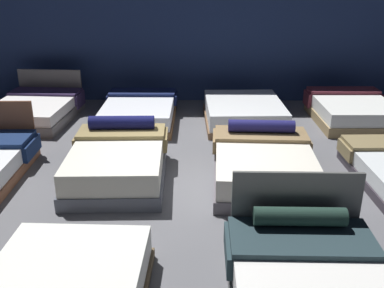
{
  "coord_description": "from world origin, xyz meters",
  "views": [
    {
      "loc": [
        0.13,
        -6.17,
        3.11
      ],
      "look_at": [
        0.04,
        0.45,
        0.46
      ],
      "focal_mm": 41.16,
      "sensor_mm": 36.0,
      "label": 1
    }
  ],
  "objects_px": {
    "bed_5": "(118,162)",
    "bed_9": "(139,112)",
    "bed_6": "(264,164)",
    "bed_8": "(35,110)",
    "bed_10": "(244,112)",
    "bed_11": "(352,111)"
  },
  "relations": [
    {
      "from": "bed_9",
      "to": "bed_6",
      "type": "bearing_deg",
      "value": -50.65
    },
    {
      "from": "bed_6",
      "to": "bed_11",
      "type": "distance_m",
      "value": 3.7
    },
    {
      "from": "bed_10",
      "to": "bed_9",
      "type": "bearing_deg",
      "value": 177.78
    },
    {
      "from": "bed_5",
      "to": "bed_11",
      "type": "distance_m",
      "value": 5.41
    },
    {
      "from": "bed_5",
      "to": "bed_9",
      "type": "height_order",
      "value": "bed_5"
    },
    {
      "from": "bed_10",
      "to": "bed_5",
      "type": "bearing_deg",
      "value": -131.1
    },
    {
      "from": "bed_8",
      "to": "bed_11",
      "type": "height_order",
      "value": "bed_8"
    },
    {
      "from": "bed_8",
      "to": "bed_6",
      "type": "bearing_deg",
      "value": -29.23
    },
    {
      "from": "bed_6",
      "to": "bed_8",
      "type": "bearing_deg",
      "value": 149.86
    },
    {
      "from": "bed_9",
      "to": "bed_10",
      "type": "height_order",
      "value": "bed_9"
    },
    {
      "from": "bed_11",
      "to": "bed_5",
      "type": "bearing_deg",
      "value": -148.82
    },
    {
      "from": "bed_9",
      "to": "bed_8",
      "type": "bearing_deg",
      "value": 176.07
    },
    {
      "from": "bed_5",
      "to": "bed_10",
      "type": "xyz_separation_m",
      "value": [
        2.23,
        2.77,
        -0.06
      ]
    },
    {
      "from": "bed_8",
      "to": "bed_9",
      "type": "xyz_separation_m",
      "value": [
        2.3,
        -0.15,
        0.0
      ]
    },
    {
      "from": "bed_5",
      "to": "bed_10",
      "type": "bearing_deg",
      "value": 49.13
    },
    {
      "from": "bed_5",
      "to": "bed_10",
      "type": "distance_m",
      "value": 3.56
    },
    {
      "from": "bed_8",
      "to": "bed_11",
      "type": "xyz_separation_m",
      "value": [
        6.91,
        -0.04,
        0.02
      ]
    },
    {
      "from": "bed_11",
      "to": "bed_6",
      "type": "bearing_deg",
      "value": -129.53
    },
    {
      "from": "bed_10",
      "to": "bed_11",
      "type": "height_order",
      "value": "bed_11"
    },
    {
      "from": "bed_8",
      "to": "bed_10",
      "type": "xyz_separation_m",
      "value": [
        4.56,
        -0.15,
        0.0
      ]
    },
    {
      "from": "bed_10",
      "to": "bed_8",
      "type": "bearing_deg",
      "value": 175.88
    },
    {
      "from": "bed_5",
      "to": "bed_9",
      "type": "relative_size",
      "value": 0.96
    }
  ]
}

